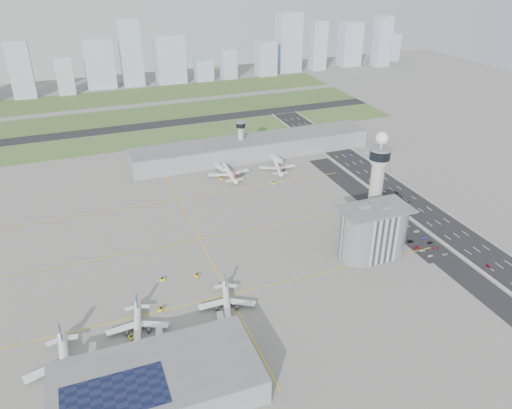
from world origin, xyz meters
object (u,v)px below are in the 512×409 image
object	(u,v)px
airplane_near_a	(64,362)
car_lot_8	(430,243)
car_lot_7	(436,248)
car_lot_11	(407,226)
car_lot_1	(422,250)
car_hw_4	(308,135)
tug_0	(131,337)
tug_2	(162,279)
airplane_far_b	(277,164)
control_tower	(377,176)
car_hw_1	(397,193)
secondary_tower	(241,136)
airplane_far_a	(229,169)
airplane_near_c	(227,301)
car_lot_9	(424,238)
jet_bridge_near_2	(223,335)
tug_1	(161,309)
car_hw_2	(350,153)
car_hw_0	(489,266)
tug_5	(274,183)
car_lot_4	(404,236)
car_lot_2	(417,248)
car_lot_10	(417,231)
jet_bridge_far_1	(272,158)
car_lot_0	(430,256)
admin_building	(373,232)
jet_bridge_near_0	(91,370)
tug_3	(197,275)
airplane_near_b	(137,324)
car_lot_6	(445,254)
jet_bridge_near_1	(160,352)

from	to	relation	value
airplane_near_a	car_lot_8	distance (m)	218.30
car_lot_7	car_lot_11	world-z (taller)	car_lot_11
car_lot_1	car_hw_4	xyz separation A→B (m)	(25.74, 209.02, 0.02)
tug_0	car_lot_11	world-z (taller)	tug_0
tug_2	car_hw_4	world-z (taller)	tug_2
airplane_near_a	airplane_far_b	xyz separation A→B (m)	(172.11, 169.64, -0.80)
control_tower	car_hw_1	distance (m)	64.06
secondary_tower	airplane_far_a	distance (m)	42.70
airplane_near_c	car_lot_9	size ratio (longest dim) A/B	8.82
jet_bridge_near_2	tug_0	xyz separation A→B (m)	(-40.56, 16.41, -2.00)
car_lot_11	car_lot_8	bearing A→B (deg)	-169.42
car_lot_9	tug_1	bearing A→B (deg)	98.18
car_hw_2	control_tower	bearing A→B (deg)	-123.27
airplane_near_c	car_hw_0	distance (m)	154.05
control_tower	car_hw_2	distance (m)	129.44
airplane_near_c	car_hw_1	distance (m)	178.86
airplane_near_a	car_lot_8	xyz separation A→B (m)	(216.18, 29.97, -5.17)
tug_5	car_lot_4	bearing A→B (deg)	17.94
tug_1	car_lot_2	world-z (taller)	tug_1
airplane_near_c	car_hw_4	world-z (taller)	airplane_near_c
control_tower	car_lot_10	xyz separation A→B (m)	(21.71, -19.22, -34.42)
airplane_far_b	tug_1	xyz separation A→B (m)	(-125.31, -143.19, -4.08)
secondary_tower	tug_5	bearing A→B (deg)	-85.19
airplane_far_a	jet_bridge_far_1	xyz separation A→B (m)	(44.45, 15.86, -2.83)
car_lot_9	jet_bridge_near_2	bearing A→B (deg)	110.74
tug_2	car_lot_8	size ratio (longest dim) A/B	0.78
car_lot_0	car_lot_9	size ratio (longest dim) A/B	0.86
admin_building	car_lot_1	bearing A→B (deg)	-16.84
car_lot_2	car_hw_4	distance (m)	207.11
tug_0	jet_bridge_near_0	bearing A→B (deg)	19.69
airplane_far_a	tug_3	world-z (taller)	airplane_far_a
car_hw_2	car_lot_4	bearing A→B (deg)	-115.78
tug_5	car_lot_0	world-z (taller)	tug_5
car_lot_1	tug_5	bearing A→B (deg)	29.97
airplane_near_b	car_lot_0	bearing A→B (deg)	100.27
car_hw_1	car_lot_11	bearing A→B (deg)	-114.59
car_hw_0	tug_5	bearing A→B (deg)	117.26
car_hw_1	control_tower	bearing A→B (deg)	-140.05
car_lot_1	airplane_near_b	bearing A→B (deg)	101.71
airplane_near_b	car_lot_8	world-z (taller)	airplane_near_b
car_lot_9	car_lot_11	distance (m)	16.36
airplane_near_a	car_lot_7	world-z (taller)	airplane_near_a
car_lot_4	car_lot_11	bearing A→B (deg)	-46.18
airplane_far_a	jet_bridge_near_0	distance (m)	214.28
tug_5	car_lot_4	size ratio (longest dim) A/B	0.90
admin_building	airplane_near_c	xyz separation A→B (m)	(-96.55, -18.09, -10.39)
airplane_far_a	car_lot_1	bearing A→B (deg)	-150.25
secondary_tower	car_lot_6	size ratio (longest dim) A/B	7.91
airplane_near_c	jet_bridge_near_1	size ratio (longest dim) A/B	2.51
car_lot_6	car_lot_9	bearing A→B (deg)	2.94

